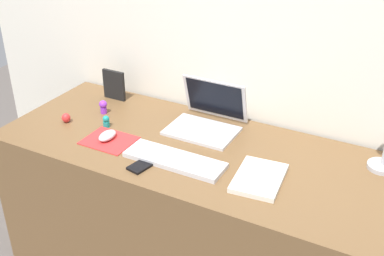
{
  "coord_description": "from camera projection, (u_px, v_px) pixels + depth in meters",
  "views": [
    {
      "loc": [
        0.81,
        -1.54,
        1.78
      ],
      "look_at": [
        -0.01,
        0.0,
        0.83
      ],
      "focal_mm": 45.56,
      "sensor_mm": 36.0,
      "label": 1
    }
  ],
  "objects": [
    {
      "name": "back_wall",
      "position": [
        231.0,
        124.0,
        2.34
      ],
      "size": [
        2.9,
        0.05,
        1.35
      ],
      "primitive_type": "cube",
      "color": "silver",
      "rests_on": "ground_plane"
    },
    {
      "name": "desk",
      "position": [
        195.0,
        218.0,
        2.2
      ],
      "size": [
        1.7,
        0.68,
        0.74
      ],
      "primitive_type": "cube",
      "color": "brown",
      "rests_on": "ground_plane"
    },
    {
      "name": "laptop",
      "position": [
        208.0,
        116.0,
        2.16
      ],
      "size": [
        0.3,
        0.27,
        0.21
      ],
      "color": "silver",
      "rests_on": "desk"
    },
    {
      "name": "keyboard",
      "position": [
        175.0,
        160.0,
        1.92
      ],
      "size": [
        0.41,
        0.13,
        0.02
      ],
      "primitive_type": "cube",
      "color": "silver",
      "rests_on": "desk"
    },
    {
      "name": "mousepad",
      "position": [
        109.0,
        140.0,
        2.07
      ],
      "size": [
        0.21,
        0.17,
        0.0
      ],
      "primitive_type": "cube",
      "color": "red",
      "rests_on": "desk"
    },
    {
      "name": "mouse",
      "position": [
        107.0,
        136.0,
        2.07
      ],
      "size": [
        0.06,
        0.1,
        0.03
      ],
      "primitive_type": "ellipsoid",
      "color": "silver",
      "rests_on": "mousepad"
    },
    {
      "name": "cell_phone",
      "position": [
        143.0,
        164.0,
        1.9
      ],
      "size": [
        0.09,
        0.14,
        0.01
      ],
      "primitive_type": "cube",
      "rotation": [
        0.0,
        0.0,
        -0.2
      ],
      "color": "black",
      "rests_on": "desk"
    },
    {
      "name": "notebook_pad",
      "position": [
        259.0,
        178.0,
        1.81
      ],
      "size": [
        0.19,
        0.26,
        0.02
      ],
      "primitive_type": "cube",
      "rotation": [
        0.0,
        0.0,
        0.1
      ],
      "color": "silver",
      "rests_on": "desk"
    },
    {
      "name": "picture_frame",
      "position": [
        114.0,
        85.0,
        2.41
      ],
      "size": [
        0.12,
        0.02,
        0.15
      ],
      "primitive_type": "cube",
      "color": "black",
      "rests_on": "desk"
    },
    {
      "name": "toy_figurine_purple",
      "position": [
        103.0,
        106.0,
        2.29
      ],
      "size": [
        0.04,
        0.04,
        0.06
      ],
      "color": "purple",
      "rests_on": "desk"
    },
    {
      "name": "toy_figurine_teal",
      "position": [
        106.0,
        121.0,
        2.17
      ],
      "size": [
        0.03,
        0.03,
        0.05
      ],
      "color": "teal",
      "rests_on": "desk"
    },
    {
      "name": "toy_figurine_red",
      "position": [
        66.0,
        118.0,
        2.21
      ],
      "size": [
        0.04,
        0.04,
        0.04
      ],
      "primitive_type": "ellipsoid",
      "color": "red",
      "rests_on": "desk"
    }
  ]
}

